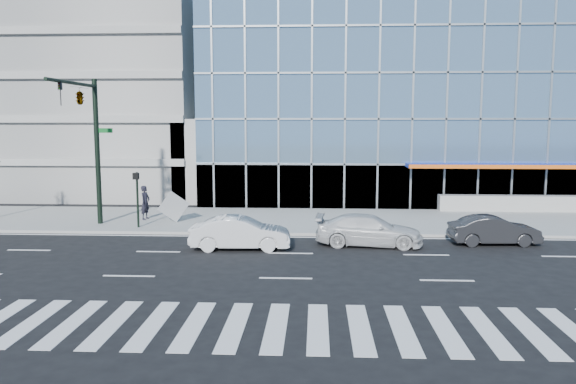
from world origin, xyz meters
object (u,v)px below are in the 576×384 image
white_suv (369,230)px  white_sedan (240,233)px  ped_signal_post (137,191)px  tilted_panel (174,207)px  pedestrian (145,202)px  dark_sedan (494,230)px  traffic_signal (85,115)px

white_suv → white_sedan: white_sedan is taller
ped_signal_post → tilted_panel: size_ratio=2.31×
white_sedan → tilted_panel: tilted_panel is taller
tilted_panel → white_sedan: bearing=-69.3°
ped_signal_post → white_suv: ped_signal_post is taller
pedestrian → dark_sedan: bearing=-91.4°
ped_signal_post → dark_sedan: bearing=-8.2°
ped_signal_post → white_suv: (12.14, -3.14, -1.41)m
white_sedan → traffic_signal: bearing=63.2°
dark_sedan → ped_signal_post: bearing=78.3°
white_suv → dark_sedan: white_suv is taller
white_sedan → pedestrian: size_ratio=2.32×
ped_signal_post → pedestrian: size_ratio=1.52×
ped_signal_post → pedestrian: ped_signal_post is taller
traffic_signal → tilted_panel: size_ratio=6.15×
dark_sedan → white_sedan: bearing=94.1°
ped_signal_post → pedestrian: bearing=98.0°
traffic_signal → pedestrian: traffic_signal is taller
ped_signal_post → white_suv: 12.62m
dark_sedan → tilted_panel: bearing=72.3°
tilted_panel → traffic_signal: bearing=-171.8°
traffic_signal → tilted_panel: 6.81m
ped_signal_post → white_suv: size_ratio=0.59×
white_sedan → tilted_panel: size_ratio=3.53×
pedestrian → tilted_panel: bearing=-102.0°
ped_signal_post → tilted_panel: ped_signal_post is taller
white_sedan → ped_signal_post: bearing=52.7°
traffic_signal → white_sedan: bearing=-24.0°
white_sedan → tilted_panel: 7.40m
ped_signal_post → pedestrian: (-0.35, 2.53, -1.00)m
white_suv → white_sedan: (-6.00, -1.08, 0.02)m
ped_signal_post → dark_sedan: size_ratio=0.72×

